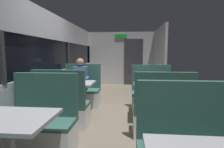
{
  "coord_description": "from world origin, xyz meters",
  "views": [
    {
      "loc": [
        0.32,
        -3.75,
        1.39
      ],
      "look_at": [
        -0.13,
        1.24,
        0.81
      ],
      "focal_mm": 28.81,
      "sensor_mm": 36.0,
      "label": 1
    }
  ],
  "objects_px": {
    "bench_mid_window_facing_entry": "(82,93)",
    "bench_rear_aisle_facing_end": "(162,117)",
    "seated_passenger": "(81,86)",
    "dining_table_rear_aisle": "(156,90)",
    "dining_table_near_window": "(8,127)",
    "dining_table_mid_window": "(74,87)",
    "bench_near_window_facing_entry": "(42,128)",
    "bench_mid_window_facing_end": "(63,110)",
    "bench_rear_aisle_facing_entry": "(151,97)"
  },
  "relations": [
    {
      "from": "bench_mid_window_facing_entry",
      "to": "bench_mid_window_facing_end",
      "type": "bearing_deg",
      "value": -90.0
    },
    {
      "from": "bench_near_window_facing_entry",
      "to": "bench_mid_window_facing_end",
      "type": "height_order",
      "value": "same"
    },
    {
      "from": "bench_rear_aisle_facing_entry",
      "to": "seated_passenger",
      "type": "xyz_separation_m",
      "value": [
        -1.79,
        0.13,
        0.21
      ]
    },
    {
      "from": "bench_mid_window_facing_end",
      "to": "bench_mid_window_facing_entry",
      "type": "height_order",
      "value": "same"
    },
    {
      "from": "dining_table_near_window",
      "to": "bench_mid_window_facing_entry",
      "type": "distance_m",
      "value": 2.93
    },
    {
      "from": "dining_table_mid_window",
      "to": "dining_table_rear_aisle",
      "type": "relative_size",
      "value": 1.0
    },
    {
      "from": "dining_table_mid_window",
      "to": "bench_mid_window_facing_end",
      "type": "relative_size",
      "value": 0.82
    },
    {
      "from": "dining_table_near_window",
      "to": "seated_passenger",
      "type": "distance_m",
      "value": 2.84
    },
    {
      "from": "dining_table_rear_aisle",
      "to": "dining_table_mid_window",
      "type": "bearing_deg",
      "value": 173.62
    },
    {
      "from": "bench_mid_window_facing_end",
      "to": "bench_rear_aisle_facing_entry",
      "type": "relative_size",
      "value": 1.0
    },
    {
      "from": "bench_near_window_facing_entry",
      "to": "dining_table_mid_window",
      "type": "xyz_separation_m",
      "value": [
        0.0,
        1.51,
        0.31
      ]
    },
    {
      "from": "bench_rear_aisle_facing_end",
      "to": "bench_rear_aisle_facing_entry",
      "type": "height_order",
      "value": "same"
    },
    {
      "from": "seated_passenger",
      "to": "dining_table_rear_aisle",
      "type": "bearing_deg",
      "value": -24.8
    },
    {
      "from": "seated_passenger",
      "to": "bench_near_window_facing_entry",
      "type": "bearing_deg",
      "value": -90.0
    },
    {
      "from": "dining_table_rear_aisle",
      "to": "seated_passenger",
      "type": "xyz_separation_m",
      "value": [
        -1.79,
        0.83,
        -0.1
      ]
    },
    {
      "from": "dining_table_near_window",
      "to": "seated_passenger",
      "type": "bearing_deg",
      "value": 90.0
    },
    {
      "from": "bench_rear_aisle_facing_entry",
      "to": "dining_table_rear_aisle",
      "type": "bearing_deg",
      "value": -90.0
    },
    {
      "from": "bench_near_window_facing_entry",
      "to": "bench_mid_window_facing_entry",
      "type": "height_order",
      "value": "same"
    },
    {
      "from": "bench_mid_window_facing_end",
      "to": "dining_table_near_window",
      "type": "bearing_deg",
      "value": -90.0
    },
    {
      "from": "bench_mid_window_facing_end",
      "to": "dining_table_rear_aisle",
      "type": "bearing_deg",
      "value": 15.59
    },
    {
      "from": "bench_rear_aisle_facing_end",
      "to": "bench_mid_window_facing_entry",
      "type": "bearing_deg",
      "value": 138.23
    },
    {
      "from": "bench_mid_window_facing_entry",
      "to": "bench_rear_aisle_facing_entry",
      "type": "distance_m",
      "value": 1.8
    },
    {
      "from": "bench_near_window_facing_entry",
      "to": "dining_table_rear_aisle",
      "type": "distance_m",
      "value": 2.24
    },
    {
      "from": "bench_near_window_facing_entry",
      "to": "dining_table_mid_window",
      "type": "relative_size",
      "value": 1.22
    },
    {
      "from": "bench_mid_window_facing_entry",
      "to": "dining_table_mid_window",
      "type": "bearing_deg",
      "value": -90.0
    },
    {
      "from": "bench_near_window_facing_entry",
      "to": "bench_rear_aisle_facing_entry",
      "type": "distance_m",
      "value": 2.69
    },
    {
      "from": "bench_rear_aisle_facing_end",
      "to": "seated_passenger",
      "type": "xyz_separation_m",
      "value": [
        -1.79,
        1.53,
        0.21
      ]
    },
    {
      "from": "bench_rear_aisle_facing_entry",
      "to": "bench_mid_window_facing_entry",
      "type": "bearing_deg",
      "value": 173.62
    },
    {
      "from": "dining_table_rear_aisle",
      "to": "seated_passenger",
      "type": "height_order",
      "value": "seated_passenger"
    },
    {
      "from": "dining_table_near_window",
      "to": "bench_rear_aisle_facing_end",
      "type": "bearing_deg",
      "value": 36.23
    },
    {
      "from": "bench_mid_window_facing_entry",
      "to": "bench_rear_aisle_facing_end",
      "type": "height_order",
      "value": "same"
    },
    {
      "from": "bench_mid_window_facing_end",
      "to": "seated_passenger",
      "type": "height_order",
      "value": "seated_passenger"
    },
    {
      "from": "bench_rear_aisle_facing_entry",
      "to": "seated_passenger",
      "type": "height_order",
      "value": "seated_passenger"
    },
    {
      "from": "dining_table_mid_window",
      "to": "bench_mid_window_facing_entry",
      "type": "relative_size",
      "value": 0.82
    },
    {
      "from": "bench_rear_aisle_facing_end",
      "to": "dining_table_near_window",
      "type": "bearing_deg",
      "value": -143.77
    },
    {
      "from": "dining_table_mid_window",
      "to": "dining_table_rear_aisle",
      "type": "height_order",
      "value": "same"
    },
    {
      "from": "bench_near_window_facing_entry",
      "to": "bench_mid_window_facing_entry",
      "type": "xyz_separation_m",
      "value": [
        0.0,
        2.21,
        0.0
      ]
    },
    {
      "from": "bench_rear_aisle_facing_end",
      "to": "seated_passenger",
      "type": "relative_size",
      "value": 0.87
    },
    {
      "from": "dining_table_rear_aisle",
      "to": "dining_table_near_window",
      "type": "bearing_deg",
      "value": -131.68
    },
    {
      "from": "bench_mid_window_facing_entry",
      "to": "bench_rear_aisle_facing_entry",
      "type": "height_order",
      "value": "same"
    },
    {
      "from": "bench_mid_window_facing_end",
      "to": "bench_rear_aisle_facing_entry",
      "type": "bearing_deg",
      "value": 33.81
    },
    {
      "from": "bench_mid_window_facing_entry",
      "to": "bench_rear_aisle_facing_end",
      "type": "distance_m",
      "value": 2.4
    },
    {
      "from": "dining_table_near_window",
      "to": "dining_table_rear_aisle",
      "type": "bearing_deg",
      "value": 48.32
    },
    {
      "from": "bench_mid_window_facing_end",
      "to": "seated_passenger",
      "type": "bearing_deg",
      "value": 90.0
    },
    {
      "from": "bench_rear_aisle_facing_entry",
      "to": "dining_table_mid_window",
      "type": "bearing_deg",
      "value": -164.41
    },
    {
      "from": "bench_rear_aisle_facing_end",
      "to": "bench_near_window_facing_entry",
      "type": "bearing_deg",
      "value": -161.13
    },
    {
      "from": "bench_near_window_facing_entry",
      "to": "bench_rear_aisle_facing_end",
      "type": "bearing_deg",
      "value": 18.87
    },
    {
      "from": "bench_mid_window_facing_end",
      "to": "dining_table_rear_aisle",
      "type": "height_order",
      "value": "bench_mid_window_facing_end"
    },
    {
      "from": "dining_table_near_window",
      "to": "bench_mid_window_facing_entry",
      "type": "bearing_deg",
      "value": 90.0
    },
    {
      "from": "bench_near_window_facing_entry",
      "to": "dining_table_rear_aisle",
      "type": "xyz_separation_m",
      "value": [
        1.79,
        1.31,
        0.31
      ]
    }
  ]
}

